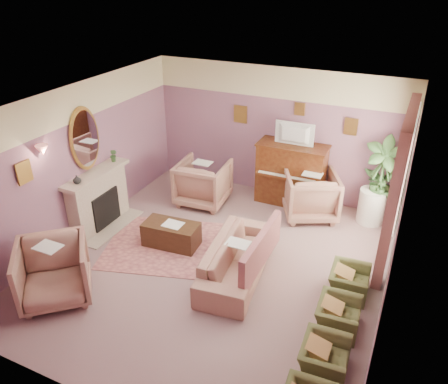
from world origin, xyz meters
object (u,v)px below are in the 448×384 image
at_px(side_table, 371,206).
at_px(olive_chair_d, 350,278).
at_px(olive_chair_c, 339,312).
at_px(piano, 291,175).
at_px(television, 294,133).
at_px(floral_armchair_front, 53,269).
at_px(floral_armchair_left, 203,180).
at_px(olive_chair_b, 325,354).
at_px(coffee_table, 171,234).
at_px(sofa, 238,252).
at_px(floral_armchair_right, 311,193).

bearing_deg(side_table, olive_chair_d, -89.48).
bearing_deg(olive_chair_c, piano, 117.74).
relative_size(television, olive_chair_c, 1.19).
height_order(olive_chair_d, side_table, side_table).
bearing_deg(floral_armchair_front, side_table, 47.08).
xyz_separation_m(television, floral_armchair_left, (-1.68, -0.75, -1.07)).
bearing_deg(floral_armchair_left, olive_chair_c, -36.16).
distance_m(olive_chair_b, olive_chair_d, 1.64).
bearing_deg(television, olive_chair_d, -54.46).
bearing_deg(side_table, olive_chair_c, -89.61).
bearing_deg(floral_armchair_left, piano, 25.48).
distance_m(floral_armchair_front, olive_chair_d, 4.53).
relative_size(coffee_table, sofa, 0.47).
distance_m(olive_chair_c, olive_chair_d, 0.82).
height_order(television, olive_chair_d, television).
height_order(television, floral_armchair_left, television).
bearing_deg(sofa, olive_chair_b, -37.35).
bearing_deg(olive_chair_c, television, 118.10).
xyz_separation_m(sofa, floral_armchair_front, (-2.30, -1.70, 0.10)).
xyz_separation_m(sofa, olive_chair_b, (1.77, -1.35, -0.14)).
xyz_separation_m(floral_armchair_left, floral_armchair_right, (2.22, 0.41, 0.00)).
bearing_deg(floral_armchair_left, sofa, -50.04).
bearing_deg(piano, olive_chair_c, -62.26).
distance_m(floral_armchair_left, side_table, 3.47).
bearing_deg(sofa, floral_armchair_front, -143.57).
relative_size(sofa, side_table, 3.03).
bearing_deg(olive_chair_b, floral_armchair_right, 107.74).
xyz_separation_m(olive_chair_d, side_table, (-0.02, 2.36, 0.06)).
bearing_deg(olive_chair_d, olive_chair_c, -90.00).
xyz_separation_m(television, coffee_table, (-1.47, -2.45, -1.38)).
distance_m(television, floral_armchair_front, 5.11).
height_order(floral_armchair_front, olive_chair_c, floral_armchair_front).
distance_m(sofa, olive_chair_b, 2.23).
relative_size(television, olive_chair_b, 1.19).
xyz_separation_m(floral_armchair_left, olive_chair_b, (3.42, -3.32, -0.24)).
xyz_separation_m(sofa, olive_chair_d, (1.77, 0.29, -0.14)).
bearing_deg(olive_chair_d, olive_chair_b, -90.00).
bearing_deg(floral_armchair_right, television, 147.62).
relative_size(floral_armchair_right, floral_armchair_front, 1.00).
height_order(coffee_table, side_table, side_table).
height_order(floral_armchair_left, side_table, floral_armchair_left).
bearing_deg(olive_chair_d, floral_armchair_front, -153.95).
bearing_deg(sofa, piano, 89.30).
bearing_deg(coffee_table, floral_armchair_front, -113.80).
xyz_separation_m(olive_chair_b, olive_chair_c, (0.00, 0.82, 0.00)).
height_order(floral_armchair_right, side_table, floral_armchair_right).
distance_m(piano, sofa, 2.78).
height_order(coffee_table, floral_armchair_left, floral_armchair_left).
distance_m(floral_armchair_front, olive_chair_b, 4.09).
height_order(piano, coffee_table, piano).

